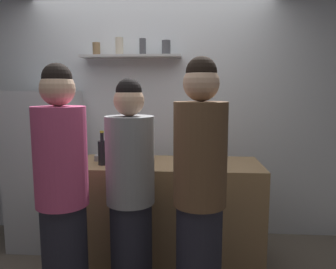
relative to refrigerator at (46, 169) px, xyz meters
The scene contains 12 objects.
back_wall_assembly 1.23m from the refrigerator, 21.09° to the left, with size 4.80×0.32×2.60m.
refrigerator is the anchor object (origin of this frame).
counter 1.34m from the refrigerator, 13.95° to the right, with size 1.62×0.63×0.93m, color #9E7A51.
baking_pan 0.81m from the refrigerator, 14.06° to the right, with size 0.34×0.24×0.05m, color gray.
utensil_holder 1.67m from the refrigerator, 11.95° to the right, with size 0.11×0.11×0.22m.
wine_bottle_pale_glass 1.72m from the refrigerator, ahead, with size 0.07×0.07×0.32m.
wine_bottle_amber_glass 1.09m from the refrigerator, 11.43° to the right, with size 0.07×0.07×0.31m.
wine_bottle_dark_glass 0.87m from the refrigerator, 31.59° to the right, with size 0.07×0.07×0.29m.
water_bottle_plastic 1.66m from the refrigerator, 17.16° to the right, with size 0.09×0.09×0.24m.
person_pink_top 1.25m from the refrigerator, 60.27° to the right, with size 0.34×0.34×1.73m.
person_brown_jacket 1.86m from the refrigerator, 35.07° to the right, with size 0.34×0.34×1.77m.
person_grey_hoodie 1.37m from the refrigerator, 40.94° to the right, with size 0.34×0.34×1.64m.
Camera 1 is at (0.42, -2.20, 1.56)m, focal length 34.09 mm.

